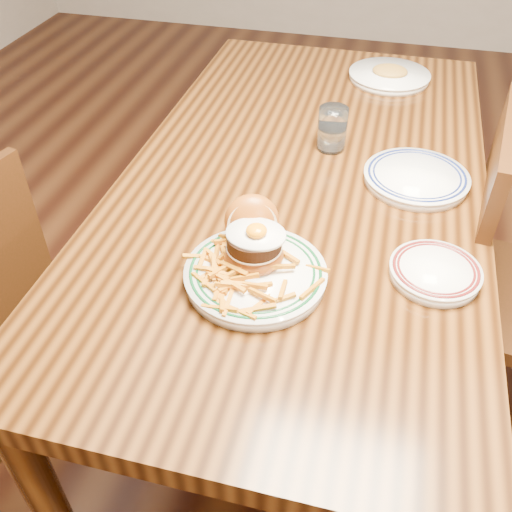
% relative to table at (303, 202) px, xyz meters
% --- Properties ---
extents(floor, '(6.00, 6.00, 0.00)m').
position_rel_table_xyz_m(floor, '(0.00, 0.00, -0.66)').
color(floor, black).
rests_on(floor, ground).
extents(table, '(0.85, 1.60, 0.75)m').
position_rel_table_xyz_m(table, '(0.00, 0.00, 0.00)').
color(table, black).
rests_on(table, floor).
extents(main_plate, '(0.27, 0.29, 0.13)m').
position_rel_table_xyz_m(main_plate, '(-0.03, -0.38, 0.12)').
color(main_plate, white).
rests_on(main_plate, table).
extents(side_plate, '(0.17, 0.17, 0.03)m').
position_rel_table_xyz_m(side_plate, '(0.31, -0.30, 0.10)').
color(side_plate, white).
rests_on(side_plate, table).
extents(rear_plate, '(0.24, 0.24, 0.03)m').
position_rel_table_xyz_m(rear_plate, '(0.26, 0.02, 0.10)').
color(rear_plate, white).
rests_on(rear_plate, table).
extents(water_glass, '(0.07, 0.07, 0.11)m').
position_rel_table_xyz_m(water_glass, '(0.04, 0.13, 0.14)').
color(water_glass, white).
rests_on(water_glass, table).
extents(far_plate, '(0.25, 0.25, 0.04)m').
position_rel_table_xyz_m(far_plate, '(0.16, 0.59, 0.10)').
color(far_plate, white).
rests_on(far_plate, table).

